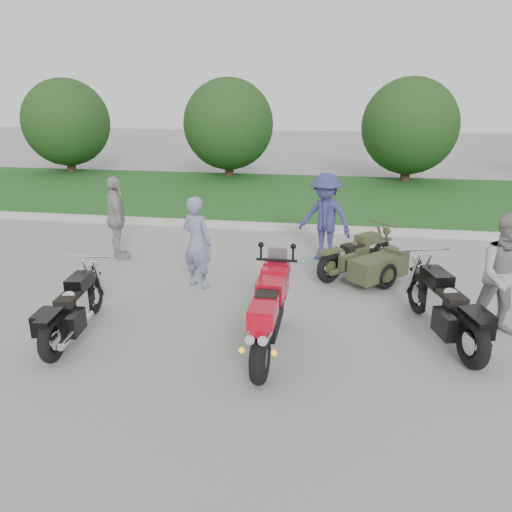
% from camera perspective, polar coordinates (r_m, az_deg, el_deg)
% --- Properties ---
extents(ground, '(80.00, 80.00, 0.00)m').
position_cam_1_polar(ground, '(7.60, -2.88, -8.91)').
color(ground, '#979691').
rests_on(ground, ground).
extents(curb, '(60.00, 0.30, 0.15)m').
position_cam_1_polar(curb, '(13.13, 2.70, 3.33)').
color(curb, '#B5B3AA').
rests_on(curb, ground).
extents(grass_strip, '(60.00, 8.00, 0.14)m').
position_cam_1_polar(grass_strip, '(17.15, 4.39, 6.87)').
color(grass_strip, '#296121').
rests_on(grass_strip, ground).
extents(tree_far_left, '(3.60, 3.60, 4.00)m').
position_cam_1_polar(tree_far_left, '(23.18, -20.85, 14.07)').
color(tree_far_left, '#3F2B1C').
rests_on(tree_far_left, ground).
extents(tree_mid_left, '(3.60, 3.60, 4.00)m').
position_cam_1_polar(tree_mid_left, '(20.63, -3.16, 14.80)').
color(tree_mid_left, '#3F2B1C').
rests_on(tree_mid_left, ground).
extents(tree_mid_right, '(3.60, 3.60, 4.00)m').
position_cam_1_polar(tree_mid_right, '(20.29, 17.15, 13.98)').
color(tree_mid_right, '#3F2B1C').
rests_on(tree_mid_right, ground).
extents(sportbike_red, '(0.37, 2.24, 1.06)m').
position_cam_1_polar(sportbike_red, '(6.82, 1.47, -6.41)').
color(sportbike_red, black).
rests_on(sportbike_red, ground).
extents(cruiser_left, '(0.49, 2.16, 0.83)m').
position_cam_1_polar(cruiser_left, '(7.81, -20.28, -5.90)').
color(cruiser_left, black).
rests_on(cruiser_left, ground).
extents(cruiser_right, '(0.87, 2.36, 0.93)m').
position_cam_1_polar(cruiser_right, '(7.74, 21.01, -5.81)').
color(cruiser_right, black).
rests_on(cruiser_right, ground).
extents(cruiser_sidecar, '(1.75, 1.85, 0.79)m').
position_cam_1_polar(cruiser_sidecar, '(9.72, 12.67, -0.76)').
color(cruiser_sidecar, black).
rests_on(cruiser_sidecar, ground).
extents(person_stripe, '(0.74, 0.63, 1.71)m').
position_cam_1_polar(person_stripe, '(9.15, -6.74, 1.56)').
color(person_stripe, slate).
rests_on(person_stripe, ground).
extents(person_grey, '(0.91, 0.71, 1.85)m').
position_cam_1_polar(person_grey, '(8.12, 26.72, -2.04)').
color(person_grey, gray).
rests_on(person_grey, ground).
extents(person_denim, '(1.39, 1.16, 1.87)m').
position_cam_1_polar(person_denim, '(10.66, 7.91, 4.39)').
color(person_denim, navy).
rests_on(person_denim, ground).
extents(person_back, '(0.94, 1.11, 1.78)m').
position_cam_1_polar(person_back, '(11.08, -15.66, 4.18)').
color(person_back, '#9C9C96').
rests_on(person_back, ground).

